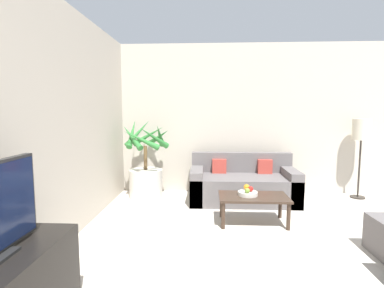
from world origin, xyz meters
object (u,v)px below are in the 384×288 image
Objects in this scene: coffee_table at (253,200)px; orange_fruit at (247,187)px; floor_lamp at (361,133)px; apple_red at (251,189)px; sofa_loveseat at (243,185)px; fruit_bowl at (248,194)px; potted_palm at (146,172)px; apple_green at (247,191)px.

coffee_table is 0.19m from orange_fruit.
apple_red is (-2.03, -1.26, -0.66)m from floor_lamp.
sofa_loveseat is 0.93m from orange_fruit.
coffee_table is 3.49× the size of fruit_bowl.
floor_lamp is 2.47m from orange_fruit.
floor_lamp is 2.53m from fruit_bowl.
potted_palm is 1.94m from fruit_bowl.
potted_palm is 1.89m from orange_fruit.
coffee_table is at bearing -147.25° from floor_lamp.
fruit_bowl is 0.07m from apple_red.
floor_lamp is at bearing 29.71° from orange_fruit.
fruit_bowl is 3.92× the size of apple_green.
apple_red reaches higher than apple_green.
fruit_bowl is at bearing -148.47° from floor_lamp.
floor_lamp is 2.56m from apple_green.
potted_palm is 1.66m from sofa_loveseat.
fruit_bowl is (-0.05, -0.99, 0.13)m from sofa_loveseat.
coffee_table is (1.67, -1.11, -0.12)m from potted_palm.
orange_fruit is at bearing 128.69° from coffee_table.
fruit_bowl is at bearing -93.13° from sofa_loveseat.
floor_lamp reaches higher than fruit_bowl.
fruit_bowl is (1.60, -1.10, -0.04)m from potted_palm.
sofa_loveseat is 1.90× the size of coffee_table.
fruit_bowl is at bearing -86.08° from orange_fruit.
apple_green is (-2.08, -1.34, -0.66)m from floor_lamp.
apple_green is 0.84× the size of orange_fruit.
floor_lamp reaches higher than apple_green.
sofa_loveseat reaches higher than fruit_bowl.
sofa_loveseat is 21.86× the size of orange_fruit.
orange_fruit is at bearing 93.92° from fruit_bowl.
coffee_table is at bearing -33.63° from potted_palm.
potted_palm is 17.30× the size of orange_fruit.
apple_green is (-0.05, -0.08, -0.00)m from apple_red.
potted_palm is 1.97m from apple_red.
apple_red reaches higher than coffee_table.
fruit_bowl is at bearing -170.58° from apple_red.
floor_lamp is 20.55× the size of apple_green.
sofa_loveseat reaches higher than apple_green.
coffee_table is at bearing -88.91° from sofa_loveseat.
floor_lamp is at bearing 31.87° from apple_red.
apple_green is at bearing -123.96° from apple_red.
floor_lamp is 17.26× the size of orange_fruit.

